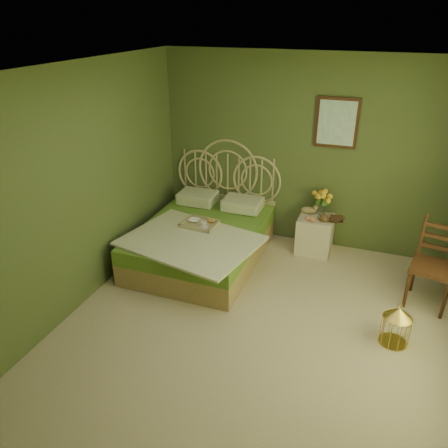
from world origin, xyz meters
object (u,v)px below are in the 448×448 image
at_px(birdcage, 396,326).
at_px(nightstand, 316,228).
at_px(chair, 434,258).
at_px(bed, 203,237).

bearing_deg(birdcage, nightstand, 123.53).
bearing_deg(nightstand, chair, -27.33).
distance_m(nightstand, chair, 1.60).
distance_m(bed, birdcage, 2.63).
xyz_separation_m(nightstand, birdcage, (1.08, -1.63, -0.14)).
relative_size(bed, nightstand, 2.37).
bearing_deg(chair, bed, -168.69).
height_order(chair, birdcage, chair).
height_order(nightstand, birdcage, nightstand).
relative_size(nightstand, chair, 0.92).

